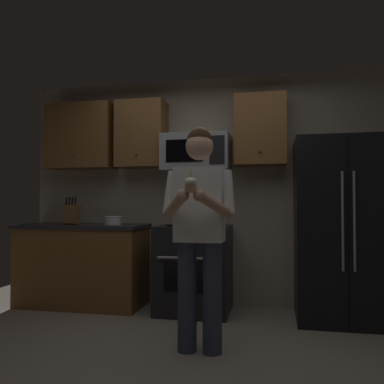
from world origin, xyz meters
name	(u,v)px	position (x,y,z in m)	size (l,w,h in m)	color
ground_plane	(178,362)	(0.00, 0.00, 0.00)	(6.00, 6.00, 0.00)	#9E9384
wall_back	(213,191)	(0.00, 1.75, 1.30)	(4.40, 0.10, 2.60)	#B7AD99
oven_range	(194,269)	(-0.15, 1.36, 0.46)	(0.76, 0.70, 0.93)	black
microwave	(196,153)	(-0.15, 1.48, 1.72)	(0.74, 0.41, 0.40)	#9EA0A5
refrigerator	(342,230)	(1.35, 1.32, 0.90)	(0.90, 0.75, 1.80)	black
cabinet_row_upper	(148,135)	(-0.72, 1.53, 1.95)	(2.78, 0.36, 0.76)	brown
counter_left	(83,265)	(-1.45, 1.38, 0.46)	(1.44, 0.66, 0.92)	brown
knife_block	(72,214)	(-1.56, 1.33, 1.03)	(0.16, 0.15, 0.32)	brown
bowl_large_white	(113,220)	(-1.08, 1.36, 0.97)	(0.20, 0.20, 0.09)	white
person	(199,224)	(0.12, 0.21, 1.00)	(0.60, 0.48, 1.76)	#383F59
cupcake	(191,185)	(0.12, -0.12, 1.29)	(0.09, 0.09, 0.17)	#A87F56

